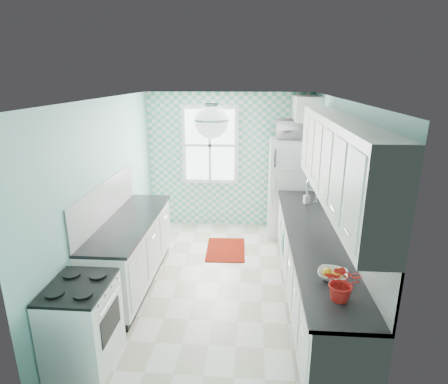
# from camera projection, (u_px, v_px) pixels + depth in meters

# --- Properties ---
(floor) EXTENTS (3.00, 4.40, 0.02)m
(floor) POSITION_uv_depth(u_px,v_px,m) (219.00, 283.00, 5.24)
(floor) COLOR white
(floor) RESTS_ON ground
(ceiling) EXTENTS (3.00, 4.40, 0.02)m
(ceiling) POSITION_uv_depth(u_px,v_px,m) (218.00, 98.00, 4.50)
(ceiling) COLOR white
(ceiling) RESTS_ON wall_back
(wall_back) EXTENTS (3.00, 0.02, 2.50)m
(wall_back) POSITION_uv_depth(u_px,v_px,m) (229.00, 161.00, 6.97)
(wall_back) COLOR #86C4BD
(wall_back) RESTS_ON floor
(wall_front) EXTENTS (3.00, 0.02, 2.50)m
(wall_front) POSITION_uv_depth(u_px,v_px,m) (193.00, 290.00, 2.76)
(wall_front) COLOR #86C4BD
(wall_front) RESTS_ON floor
(wall_left) EXTENTS (0.02, 4.40, 2.50)m
(wall_left) POSITION_uv_depth(u_px,v_px,m) (106.00, 195.00, 4.98)
(wall_left) COLOR #86C4BD
(wall_left) RESTS_ON floor
(wall_right) EXTENTS (0.02, 4.40, 2.50)m
(wall_right) POSITION_uv_depth(u_px,v_px,m) (337.00, 200.00, 4.76)
(wall_right) COLOR #86C4BD
(wall_right) RESTS_ON floor
(accent_wall) EXTENTS (3.00, 0.01, 2.50)m
(accent_wall) POSITION_uv_depth(u_px,v_px,m) (229.00, 161.00, 6.95)
(accent_wall) COLOR #56BE9C
(accent_wall) RESTS_ON wall_back
(window) EXTENTS (1.04, 0.05, 1.44)m
(window) POSITION_uv_depth(u_px,v_px,m) (210.00, 145.00, 6.86)
(window) COLOR white
(window) RESTS_ON wall_back
(backsplash_right) EXTENTS (0.02, 3.60, 0.51)m
(backsplash_right) POSITION_uv_depth(u_px,v_px,m) (342.00, 215.00, 4.40)
(backsplash_right) COLOR white
(backsplash_right) RESTS_ON wall_right
(backsplash_left) EXTENTS (0.02, 2.15, 0.51)m
(backsplash_left) POSITION_uv_depth(u_px,v_px,m) (106.00, 201.00, 4.92)
(backsplash_left) COLOR white
(backsplash_left) RESTS_ON wall_left
(upper_cabinets_right) EXTENTS (0.33, 3.20, 0.90)m
(upper_cabinets_right) POSITION_uv_depth(u_px,v_px,m) (337.00, 160.00, 4.01)
(upper_cabinets_right) COLOR white
(upper_cabinets_right) RESTS_ON wall_right
(upper_cabinet_fridge) EXTENTS (0.40, 0.74, 0.40)m
(upper_cabinet_fridge) POSITION_uv_depth(u_px,v_px,m) (306.00, 108.00, 6.22)
(upper_cabinet_fridge) COLOR white
(upper_cabinet_fridge) RESTS_ON wall_right
(ceiling_light) EXTENTS (0.34, 0.34, 0.35)m
(ceiling_light) POSITION_uv_depth(u_px,v_px,m) (211.00, 121.00, 3.79)
(ceiling_light) COLOR silver
(ceiling_light) RESTS_ON ceiling
(base_cabinets_right) EXTENTS (0.60, 3.60, 0.90)m
(base_cabinets_right) POSITION_uv_depth(u_px,v_px,m) (312.00, 271.00, 4.64)
(base_cabinets_right) COLOR white
(base_cabinets_right) RESTS_ON floor
(countertop_right) EXTENTS (0.63, 3.60, 0.04)m
(countertop_right) POSITION_uv_depth(u_px,v_px,m) (314.00, 236.00, 4.50)
(countertop_right) COLOR black
(countertop_right) RESTS_ON base_cabinets_right
(base_cabinets_left) EXTENTS (0.60, 2.15, 0.90)m
(base_cabinets_left) POSITION_uv_depth(u_px,v_px,m) (131.00, 253.00, 5.12)
(base_cabinets_left) COLOR white
(base_cabinets_left) RESTS_ON floor
(countertop_left) EXTENTS (0.63, 2.15, 0.04)m
(countertop_left) POSITION_uv_depth(u_px,v_px,m) (130.00, 221.00, 4.98)
(countertop_left) COLOR black
(countertop_left) RESTS_ON base_cabinets_left
(fridge) EXTENTS (0.76, 0.75, 1.75)m
(fridge) POSITION_uv_depth(u_px,v_px,m) (290.00, 188.00, 6.62)
(fridge) COLOR silver
(fridge) RESTS_ON floor
(stove) EXTENTS (0.58, 0.72, 0.86)m
(stove) POSITION_uv_depth(u_px,v_px,m) (83.00, 323.00, 3.65)
(stove) COLOR silver
(stove) RESTS_ON floor
(sink) EXTENTS (0.49, 0.41, 0.53)m
(sink) POSITION_uv_depth(u_px,v_px,m) (304.00, 205.00, 5.56)
(sink) COLOR silver
(sink) RESTS_ON countertop_right
(rug) EXTENTS (0.66, 0.92, 0.01)m
(rug) POSITION_uv_depth(u_px,v_px,m) (226.00, 250.00, 6.21)
(rug) COLOR #6E050C
(rug) RESTS_ON floor
(dish_towel) EXTENTS (0.04, 0.21, 0.31)m
(dish_towel) POSITION_uv_depth(u_px,v_px,m) (283.00, 242.00, 5.38)
(dish_towel) COLOR #4E9D88
(dish_towel) RESTS_ON base_cabinets_right
(fruit_bowl) EXTENTS (0.35, 0.35, 0.07)m
(fruit_bowl) POSITION_uv_depth(u_px,v_px,m) (333.00, 275.00, 3.52)
(fruit_bowl) COLOR white
(fruit_bowl) RESTS_ON countertop_right
(potted_plant) EXTENTS (0.36, 0.33, 0.34)m
(potted_plant) POSITION_uv_depth(u_px,v_px,m) (343.00, 282.00, 3.13)
(potted_plant) COLOR red
(potted_plant) RESTS_ON countertop_right
(soap_bottle) EXTENTS (0.10, 0.10, 0.18)m
(soap_bottle) POSITION_uv_depth(u_px,v_px,m) (307.00, 198.00, 5.59)
(soap_bottle) COLOR #9AAEC3
(soap_bottle) RESTS_ON countertop_right
(microwave) EXTENTS (0.58, 0.40, 0.31)m
(microwave) POSITION_uv_depth(u_px,v_px,m) (293.00, 129.00, 6.32)
(microwave) COLOR white
(microwave) RESTS_ON fridge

